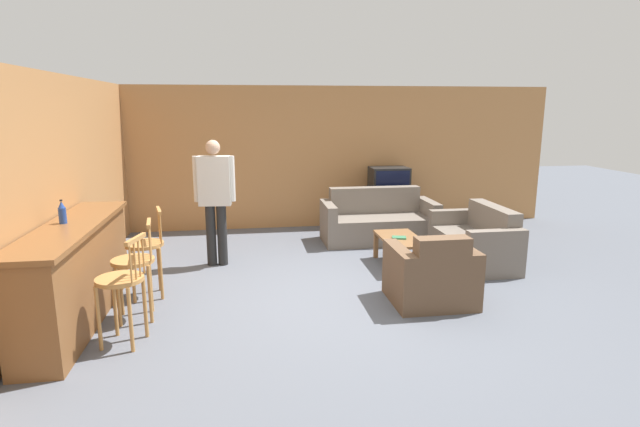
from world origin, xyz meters
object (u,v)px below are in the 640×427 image
(bar_chair_near, at_px, (122,286))
(coffee_table, at_px, (400,242))
(bar_chair_far, at_px, (146,250))
(armchair_near, at_px, (432,277))
(bottle, at_px, (62,213))
(couch_far, at_px, (378,222))
(book_on_table, at_px, (399,238))
(bar_chair_mid, at_px, (135,267))
(tv_unit, at_px, (388,211))
(tv, at_px, (389,181))
(loveseat_right, at_px, (476,242))
(person_by_window, at_px, (215,195))

(bar_chair_near, relative_size, coffee_table, 1.07)
(bar_chair_far, relative_size, coffee_table, 1.07)
(armchair_near, xyz_separation_m, bottle, (-3.95, 0.14, 0.85))
(couch_far, xyz_separation_m, coffee_table, (-0.06, -1.42, 0.04))
(bottle, xyz_separation_m, book_on_table, (3.97, 1.18, -0.73))
(bar_chair_near, xyz_separation_m, bar_chair_mid, (0.00, 0.59, 0.00))
(bar_chair_near, bearing_deg, tv_unit, 47.51)
(bar_chair_near, xyz_separation_m, tv, (3.80, 4.14, 0.31))
(loveseat_right, bearing_deg, armchair_near, -131.31)
(bar_chair_far, distance_m, couch_far, 3.98)
(coffee_table, height_order, bottle, bottle)
(bar_chair_mid, relative_size, armchair_near, 1.16)
(armchair_near, bearing_deg, loveseat_right, 48.69)
(couch_far, relative_size, coffee_table, 1.90)
(couch_far, bearing_deg, book_on_table, -93.81)
(couch_far, distance_m, loveseat_right, 1.79)
(bar_chair_mid, xyz_separation_m, person_by_window, (0.75, 1.77, 0.43))
(tv, bearing_deg, couch_far, -116.72)
(bar_chair_mid, relative_size, tv_unit, 1.05)
(tv_unit, relative_size, bottle, 4.05)
(loveseat_right, height_order, coffee_table, loveseat_right)
(couch_far, relative_size, book_on_table, 8.51)
(tv, bearing_deg, bar_chair_far, -142.55)
(bar_chair_far, xyz_separation_m, armchair_near, (3.26, -0.70, -0.27))
(bar_chair_far, bearing_deg, tv_unit, 37.48)
(person_by_window, bearing_deg, bottle, -130.50)
(bar_chair_mid, bearing_deg, couch_far, 38.93)
(coffee_table, distance_m, tv_unit, 2.30)
(bar_chair_mid, xyz_separation_m, coffee_table, (3.32, 1.31, -0.22))
(couch_far, height_order, tv_unit, couch_far)
(couch_far, bearing_deg, tv_unit, 63.36)
(bottle, bearing_deg, bar_chair_mid, -7.54)
(book_on_table, bearing_deg, tv_unit, 77.41)
(couch_far, bearing_deg, bar_chair_far, -148.35)
(bottle, bearing_deg, armchair_near, -2.09)
(loveseat_right, xyz_separation_m, tv, (-0.65, 2.26, 0.58))
(coffee_table, bearing_deg, bottle, -163.07)
(bar_chair_near, height_order, armchair_near, bar_chair_near)
(bar_chair_near, distance_m, book_on_table, 3.77)
(coffee_table, height_order, tv, tv)
(bar_chair_far, relative_size, book_on_table, 4.78)
(bar_chair_near, bearing_deg, loveseat_right, 22.97)
(tv_unit, bearing_deg, armchair_near, -98.47)
(loveseat_right, height_order, person_by_window, person_by_window)
(couch_far, relative_size, tv_unit, 1.87)
(bar_chair_near, height_order, book_on_table, bar_chair_near)
(book_on_table, height_order, person_by_window, person_by_window)
(bar_chair_near, xyz_separation_m, loveseat_right, (4.45, 1.88, -0.27))
(bar_chair_mid, height_order, coffee_table, bar_chair_mid)
(bar_chair_far, height_order, tv, tv)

